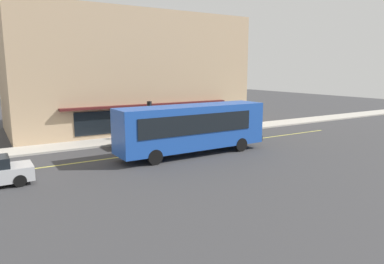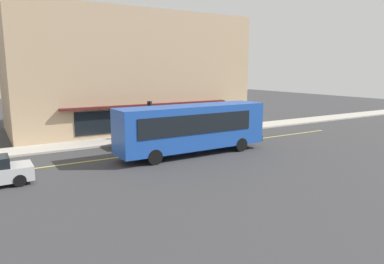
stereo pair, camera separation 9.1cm
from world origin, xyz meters
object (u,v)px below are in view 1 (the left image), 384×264
bus (193,127)px  car_black (144,137)px  car_teal (234,127)px  traffic_light (150,111)px  pedestrian_near_storefront (198,123)px

bus → car_black: (-1.92, 4.30, -1.24)m
bus → car_teal: bearing=31.4°
bus → traffic_light: bus is taller
bus → pedestrian_near_storefront: (4.28, 6.08, -0.85)m
car_teal → traffic_light: bearing=168.0°
traffic_light → pedestrian_near_storefront: bearing=0.7°
bus → traffic_light: (-0.56, 6.02, 0.55)m
bus → car_teal: 8.50m
car_teal → car_black: size_ratio=0.99×
car_teal → car_black: (-9.09, -0.07, 0.00)m
bus → pedestrian_near_storefront: bus is taller
bus → pedestrian_near_storefront: size_ratio=6.78×
car_teal → pedestrian_near_storefront: 3.38m
car_teal → pedestrian_near_storefront: bearing=149.5°
car_black → car_teal: bearing=0.5°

